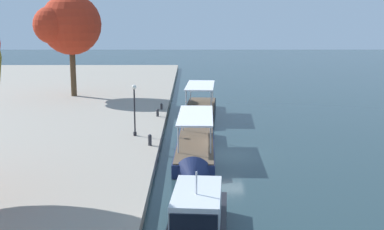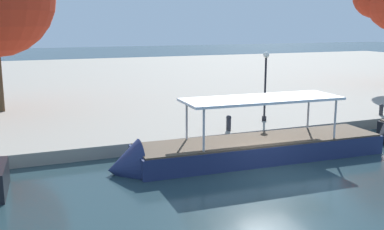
# 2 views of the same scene
# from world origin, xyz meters

# --- Properties ---
(ground_plane) EXTENTS (220.00, 220.00, 0.00)m
(ground_plane) POSITION_xyz_m (0.00, 0.00, 0.00)
(ground_plane) COLOR #23383D
(tour_boat_1) EXTENTS (13.45, 3.14, 3.95)m
(tour_boat_1) POSITION_xyz_m (-0.37, 2.34, 0.36)
(tour_boat_1) COLOR navy
(tour_boat_1) RESTS_ON ground_plane
(tour_boat_2) EXTENTS (12.87, 3.72, 4.27)m
(tour_boat_2) POSITION_xyz_m (13.55, 1.78, 0.40)
(tour_boat_2) COLOR black
(tour_boat_2) RESTS_ON ground_plane
(mooring_bollard_0) EXTENTS (0.26, 0.26, 0.65)m
(mooring_bollard_0) POSITION_xyz_m (14.98, 5.64, 0.97)
(mooring_bollard_0) COLOR #2D2D33
(mooring_bollard_0) RESTS_ON dock_promenade
(mooring_bollard_1) EXTENTS (0.27, 0.27, 0.73)m
(mooring_bollard_1) POSITION_xyz_m (11.42, 5.82, 1.01)
(mooring_bollard_1) COLOR #2D2D33
(mooring_bollard_1) RESTS_ON dock_promenade
(mooring_bollard_2) EXTENTS (0.29, 0.29, 0.85)m
(mooring_bollard_2) POSITION_xyz_m (0.58, 5.69, 1.08)
(mooring_bollard_2) COLOR #2D2D33
(mooring_bollard_2) RESTS_ON dock_promenade
(lamp_post) EXTENTS (0.36, 0.36, 4.11)m
(lamp_post) POSITION_xyz_m (3.66, 7.13, 2.99)
(lamp_post) COLOR black
(lamp_post) RESTS_ON dock_promenade
(tree_0) EXTENTS (7.25, 7.37, 11.84)m
(tree_0) POSITION_xyz_m (23.31, 16.79, 8.98)
(tree_0) COLOR #4C3823
(tree_0) RESTS_ON dock_promenade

